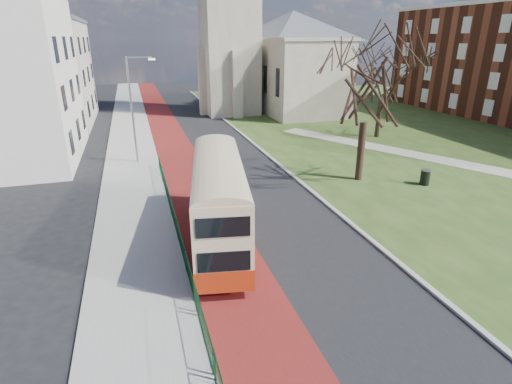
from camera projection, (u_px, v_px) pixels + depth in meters
name	position (u px, v px, depth m)	size (l,w,h in m)	color
ground	(259.00, 273.00, 16.98)	(160.00, 160.00, 0.00)	black
road_carriageway	(208.00, 151.00, 35.23)	(9.00, 120.00, 0.01)	black
bus_lane	(177.00, 153.00, 34.49)	(3.40, 120.00, 0.01)	#591414
pavement_west	(131.00, 156.00, 33.44)	(4.00, 120.00, 0.12)	gray
kerb_west	(155.00, 154.00, 33.98)	(0.25, 120.00, 0.13)	#999993
kerb_east	(251.00, 142.00, 38.25)	(0.25, 80.00, 0.13)	#999993
grass_green	(425.00, 129.00, 43.69)	(40.00, 80.00, 0.04)	#2B4317
footpath	(464.00, 164.00, 31.34)	(2.20, 36.00, 0.03)	#9E998C
pedestrian_railing	(177.00, 230.00, 19.55)	(0.07, 24.00, 1.12)	#0D3A1D
gothic_church	(264.00, 5.00, 49.56)	(16.38, 18.00, 40.00)	gray
street_block_far	(40.00, 72.00, 44.98)	(10.30, 16.30, 11.50)	#B3A898
streetlamp	(134.00, 105.00, 30.20)	(2.13, 0.18, 8.00)	gray
bus	(219.00, 198.00, 18.73)	(3.94, 10.02, 4.09)	#A22A0E
winter_tree_near	(368.00, 74.00, 25.55)	(7.20, 7.20, 10.35)	#2F1E17
winter_tree_far	(384.00, 71.00, 37.99)	(7.55, 7.55, 9.18)	#2E2017
litter_bin	(425.00, 177.00, 26.89)	(0.74, 0.74, 1.07)	black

